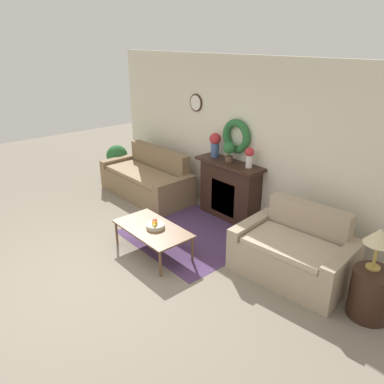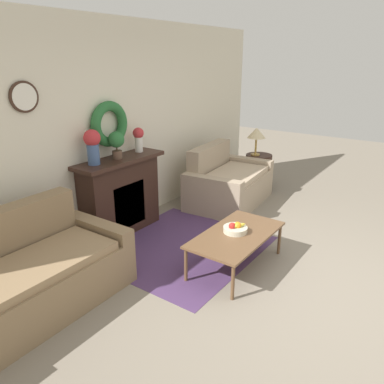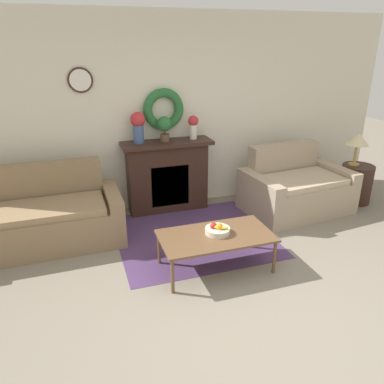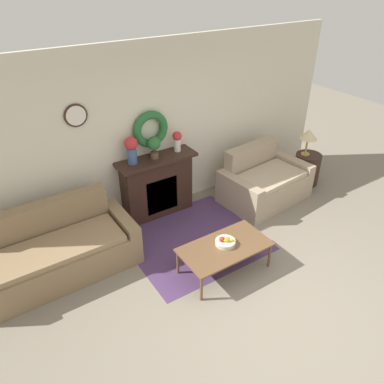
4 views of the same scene
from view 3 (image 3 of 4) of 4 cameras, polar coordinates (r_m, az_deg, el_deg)
ground_plane at (r=3.53m, az=9.82°, el=-19.07°), size 16.00×16.00×0.00m
floor_rug at (r=4.79m, az=0.20°, el=-6.67°), size 1.89×1.74×0.01m
wall_back at (r=5.38m, az=-3.40°, el=11.79°), size 6.80×0.19×2.70m
fireplace at (r=5.37m, az=-3.79°, el=2.53°), size 1.26×0.41×1.02m
couch_left at (r=4.87m, az=-22.62°, el=-3.82°), size 2.01×0.92×0.92m
loveseat_right at (r=5.61m, az=15.46°, el=0.48°), size 1.55×1.09×0.91m
coffee_table at (r=3.99m, az=3.67°, el=-6.94°), size 1.19×0.64×0.41m
fruit_bowl at (r=3.99m, az=3.91°, el=-5.72°), size 0.27×0.27×0.12m
side_table_by_loveseat at (r=6.22m, az=23.69°, el=1.18°), size 0.47×0.47×0.58m
table_lamp at (r=6.03m, az=23.95°, el=7.27°), size 0.32×0.32×0.49m
vase_on_mantel_left at (r=5.10m, az=-8.22°, el=10.04°), size 0.20×0.20×0.42m
vase_on_mantel_right at (r=5.30m, az=0.19°, el=10.12°), size 0.15×0.15×0.33m
potted_plant_on_mantel at (r=5.16m, az=-4.21°, el=9.98°), size 0.20×0.20×0.34m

